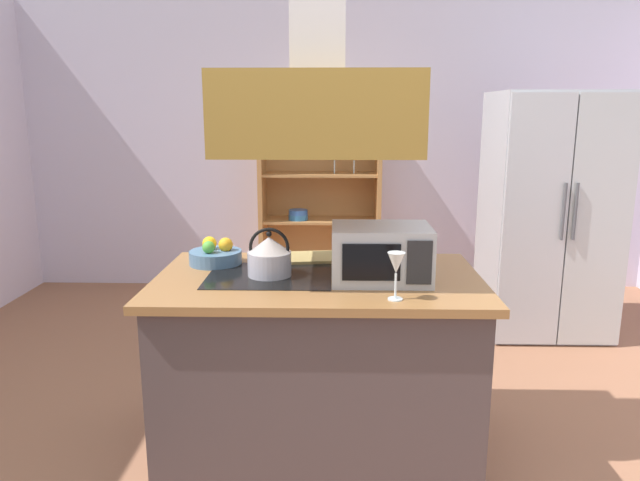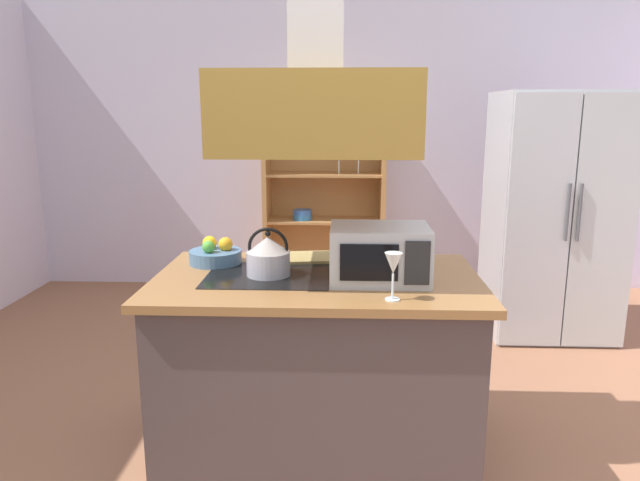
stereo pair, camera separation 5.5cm
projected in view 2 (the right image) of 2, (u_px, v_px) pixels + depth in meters
The scene contains 11 objects.
ground_plane at pixel (336, 454), 2.94m from camera, with size 7.80×7.80×0.00m, color #946145.
wall_back at pixel (342, 147), 5.58m from camera, with size 6.00×0.12×2.70m, color silver.
kitchen_island at pixel (317, 362), 2.94m from camera, with size 1.57×0.95×0.90m.
range_hood at pixel (317, 90), 2.65m from camera, with size 0.90×0.70×1.21m.
refrigerator at pixel (553, 216), 4.41m from camera, with size 0.90×0.77×1.82m.
dish_cabinet at pixel (324, 212), 5.50m from camera, with size 1.11×0.40×1.71m.
kettle at pixel (268, 256), 2.83m from camera, with size 0.21×0.21×0.24m.
cutting_board at pixel (308, 258), 3.17m from camera, with size 0.34×0.24×0.02m, color #A78E50.
microwave at pixel (380, 254), 2.75m from camera, with size 0.46×0.35×0.26m.
wine_glass_on_counter at pixel (393, 265), 2.45m from camera, with size 0.08×0.08×0.21m.
fruit_bowl at pixel (216, 255), 3.07m from camera, with size 0.27×0.27×0.14m.
Camera 2 is at (0.03, -2.64, 1.68)m, focal length 32.93 mm.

